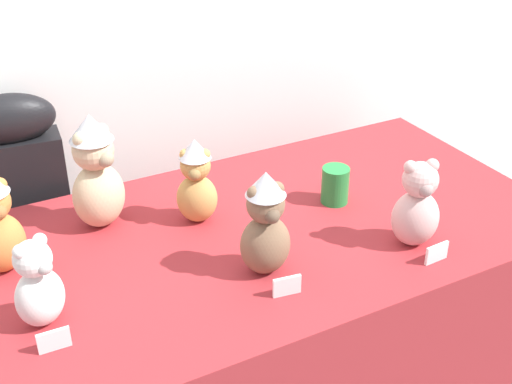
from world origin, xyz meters
TOP-DOWN VIEW (x-y plane):
  - display_table at (0.00, 0.25)m, footprint 1.69×0.87m
  - instrument_case at (-0.52, 0.81)m, footprint 0.29×0.15m
  - teddy_bear_honey at (-0.12, 0.37)m, footprint 0.14×0.14m
  - teddy_bear_blush at (0.34, 0.00)m, footprint 0.15×0.14m
  - teddy_bear_snow at (-0.60, 0.14)m, footprint 0.15×0.14m
  - teddy_bear_sand at (-0.36, 0.48)m, footprint 0.19×0.18m
  - teddy_bear_mocha at (-0.07, 0.07)m, footprint 0.14×0.12m
  - party_cup_green at (0.28, 0.28)m, footprint 0.08×0.08m
  - name_card_front_left at (-0.60, 0.04)m, footprint 0.07×0.01m
  - name_card_front_middle at (-0.07, -0.03)m, footprint 0.07×0.02m
  - name_card_front_right at (0.34, -0.09)m, footprint 0.07×0.01m

SIDE VIEW (x-z plane):
  - display_table at x=0.00m, z-range 0.00..0.73m
  - instrument_case at x=-0.52m, z-range 0.00..1.03m
  - name_card_front_left at x=-0.60m, z-range 0.73..0.78m
  - name_card_front_middle at x=-0.07m, z-range 0.73..0.78m
  - name_card_front_right at x=0.34m, z-range 0.73..0.78m
  - party_cup_green at x=0.28m, z-range 0.73..0.84m
  - teddy_bear_snow at x=-0.60m, z-range 0.73..0.95m
  - teddy_bear_blush at x=0.34m, z-range 0.72..0.97m
  - teddy_bear_honey at x=-0.12m, z-range 0.73..0.98m
  - teddy_bear_mocha at x=-0.07m, z-range 0.73..1.01m
  - teddy_bear_sand at x=-0.36m, z-range 0.73..1.06m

